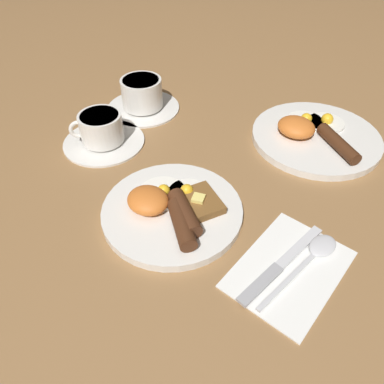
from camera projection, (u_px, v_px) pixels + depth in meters
The scene contains 8 objects.
ground_plane at pixel (172, 214), 0.64m from camera, with size 3.00×3.00×0.00m, color olive.
breakfast_plate_near at pixel (172, 209), 0.63m from camera, with size 0.24×0.24×0.05m.
breakfast_plate_far at pixel (314, 135), 0.79m from camera, with size 0.27×0.27×0.05m.
teacup_near at pixel (102, 132), 0.77m from camera, with size 0.17×0.17×0.07m.
teacup_far at pixel (142, 97), 0.87m from camera, with size 0.17×0.17×0.07m.
napkin at pixel (289, 269), 0.55m from camera, with size 0.13×0.19×0.01m, color white.
knife at pixel (278, 267), 0.55m from camera, with size 0.04×0.19×0.01m.
spoon at pixel (316, 252), 0.57m from camera, with size 0.05×0.18×0.01m.
Camera 1 is at (0.30, -0.33, 0.46)m, focal length 35.00 mm.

